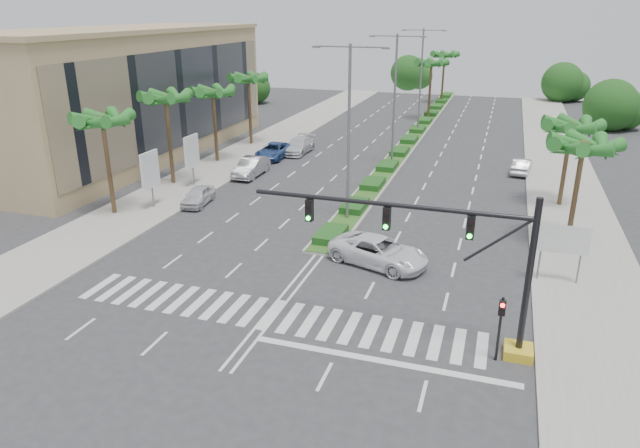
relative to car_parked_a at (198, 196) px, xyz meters
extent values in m
plane|color=#333335|center=(11.80, -13.90, -0.68)|extent=(160.00, 160.00, 0.00)
cube|color=gray|center=(27.00, 6.10, -0.61)|extent=(6.00, 120.00, 0.15)
cube|color=gray|center=(-3.40, 6.10, -0.61)|extent=(6.00, 120.00, 0.15)
cube|color=gray|center=(11.80, 31.10, -0.58)|extent=(2.20, 75.00, 0.20)
cube|color=#2C501B|center=(11.80, 31.10, -0.46)|extent=(1.80, 75.00, 0.04)
cube|color=tan|center=(-14.20, 12.10, 5.32)|extent=(12.00, 36.00, 12.00)
cube|color=gold|center=(23.30, -13.90, -0.46)|extent=(1.20, 1.20, 0.45)
cylinder|color=black|center=(23.30, -13.90, 3.02)|extent=(0.28, 0.28, 7.00)
cylinder|color=black|center=(17.30, -13.90, 5.62)|extent=(12.00, 0.20, 0.20)
cylinder|color=black|center=(21.90, -13.90, 4.52)|extent=(2.53, 0.12, 2.15)
cube|color=black|center=(20.80, -13.90, 4.97)|extent=(0.32, 0.24, 1.00)
cylinder|color=#19E533|center=(20.80, -14.04, 4.65)|extent=(0.20, 0.06, 0.20)
cube|color=black|center=(17.30, -13.90, 4.97)|extent=(0.32, 0.24, 1.00)
cylinder|color=#19E533|center=(17.30, -14.04, 4.65)|extent=(0.20, 0.06, 0.20)
cube|color=black|center=(13.80, -13.90, 4.97)|extent=(0.32, 0.24, 1.00)
cylinder|color=#19E533|center=(13.80, -14.04, 4.65)|extent=(0.20, 0.06, 0.20)
cylinder|color=black|center=(22.40, -14.50, 0.82)|extent=(0.12, 0.12, 3.00)
cube|color=black|center=(22.40, -14.65, 1.92)|extent=(0.28, 0.22, 0.65)
cylinder|color=red|center=(22.40, -14.78, 2.10)|extent=(0.18, 0.05, 0.18)
cylinder|color=slate|center=(24.30, -5.90, 0.72)|extent=(0.10, 0.10, 2.80)
cylinder|color=slate|center=(26.30, -5.90, 0.72)|extent=(0.10, 0.10, 2.80)
cube|color=#0C6638|center=(25.30, -5.90, 1.92)|extent=(2.60, 0.08, 1.50)
cube|color=white|center=(25.30, -5.95, 1.92)|extent=(2.70, 0.02, 1.60)
cylinder|color=slate|center=(-2.70, -1.90, 0.72)|extent=(0.12, 0.12, 2.80)
cube|color=white|center=(-2.70, -1.90, 2.32)|extent=(0.18, 2.10, 2.70)
cube|color=#D8594C|center=(-2.70, -1.90, 2.32)|extent=(0.12, 2.00, 2.60)
cylinder|color=slate|center=(-2.70, 4.10, 0.72)|extent=(0.12, 0.12, 2.80)
cube|color=white|center=(-2.70, 4.10, 2.32)|extent=(0.18, 2.10, 2.70)
cube|color=#D8594C|center=(-2.70, 4.10, 2.32)|extent=(0.12, 2.00, 2.60)
cylinder|color=brown|center=(-4.70, -3.90, 2.82)|extent=(0.32, 0.32, 7.00)
sphere|color=brown|center=(-4.70, -3.90, 6.22)|extent=(0.70, 0.70, 0.70)
cone|color=#206725|center=(-3.60, -3.90, 6.12)|extent=(0.90, 3.62, 1.50)
cone|color=#206725|center=(-4.01, -3.04, 6.12)|extent=(3.39, 2.96, 1.50)
cone|color=#206725|center=(-4.94, -2.83, 6.12)|extent=(3.73, 1.68, 1.50)
cone|color=#206725|center=(-5.69, -3.43, 6.12)|extent=(2.38, 3.65, 1.50)
cone|color=#206725|center=(-5.69, -4.38, 6.12)|extent=(2.38, 3.65, 1.50)
cone|color=#206725|center=(-4.94, -4.98, 6.12)|extent=(3.73, 1.68, 1.50)
cone|color=#206725|center=(-4.01, -4.76, 6.12)|extent=(3.39, 2.96, 1.50)
cylinder|color=brown|center=(-4.70, 4.10, 3.02)|extent=(0.32, 0.32, 7.40)
sphere|color=brown|center=(-4.70, 4.10, 6.62)|extent=(0.70, 0.70, 0.70)
cone|color=#206725|center=(-3.60, 4.10, 6.52)|extent=(0.90, 3.62, 1.50)
cone|color=#206725|center=(-4.01, 4.96, 6.52)|extent=(3.39, 2.96, 1.50)
cone|color=#206725|center=(-4.94, 5.17, 6.52)|extent=(3.73, 1.68, 1.50)
cone|color=#206725|center=(-5.69, 4.57, 6.52)|extent=(2.38, 3.65, 1.50)
cone|color=#206725|center=(-5.69, 3.62, 6.52)|extent=(2.38, 3.65, 1.50)
cone|color=#206725|center=(-4.94, 3.02, 6.52)|extent=(3.73, 1.68, 1.50)
cone|color=#206725|center=(-4.01, 3.24, 6.52)|extent=(3.39, 2.96, 1.50)
cylinder|color=brown|center=(-4.70, 12.10, 2.72)|extent=(0.32, 0.32, 6.80)
sphere|color=brown|center=(-4.70, 12.10, 6.02)|extent=(0.70, 0.70, 0.70)
cone|color=#206725|center=(-3.60, 12.10, 5.92)|extent=(0.90, 3.62, 1.50)
cone|color=#206725|center=(-4.01, 12.96, 5.92)|extent=(3.39, 2.96, 1.50)
cone|color=#206725|center=(-4.94, 13.17, 5.92)|extent=(3.73, 1.68, 1.50)
cone|color=#206725|center=(-5.69, 12.57, 5.92)|extent=(2.38, 3.65, 1.50)
cone|color=#206725|center=(-5.69, 11.62, 5.92)|extent=(2.38, 3.65, 1.50)
cone|color=#206725|center=(-4.94, 11.02, 5.92)|extent=(3.73, 1.68, 1.50)
cone|color=#206725|center=(-4.01, 11.24, 5.92)|extent=(3.39, 2.96, 1.50)
cylinder|color=brown|center=(-4.70, 20.10, 2.92)|extent=(0.32, 0.32, 7.20)
sphere|color=brown|center=(-4.70, 20.10, 6.42)|extent=(0.70, 0.70, 0.70)
cone|color=#206725|center=(-3.60, 20.10, 6.32)|extent=(0.90, 3.62, 1.50)
cone|color=#206725|center=(-4.01, 20.96, 6.32)|extent=(3.39, 2.96, 1.50)
cone|color=#206725|center=(-4.94, 21.17, 6.32)|extent=(3.73, 1.68, 1.50)
cone|color=#206725|center=(-5.69, 20.57, 6.32)|extent=(2.38, 3.65, 1.50)
cone|color=#206725|center=(-5.69, 19.62, 6.32)|extent=(2.38, 3.65, 1.50)
cone|color=#206725|center=(-4.94, 19.02, 6.32)|extent=(3.73, 1.68, 1.50)
cone|color=#206725|center=(-4.01, 19.24, 6.32)|extent=(3.39, 2.96, 1.50)
cylinder|color=brown|center=(26.30, 0.10, 2.57)|extent=(0.32, 0.32, 6.50)
sphere|color=brown|center=(26.30, 0.10, 5.72)|extent=(0.70, 0.70, 0.70)
cone|color=#206725|center=(27.40, 0.10, 5.62)|extent=(0.90, 3.62, 1.50)
cone|color=#206725|center=(26.99, 0.96, 5.62)|extent=(3.39, 2.96, 1.50)
cone|color=#206725|center=(26.06, 1.17, 5.62)|extent=(3.73, 1.68, 1.50)
cone|color=#206725|center=(25.31, 0.57, 5.62)|extent=(2.38, 3.65, 1.50)
cone|color=#206725|center=(25.31, -0.38, 5.62)|extent=(2.38, 3.65, 1.50)
cone|color=#206725|center=(26.06, -0.98, 5.62)|extent=(3.73, 1.68, 1.50)
cone|color=#206725|center=(26.99, -0.76, 5.62)|extent=(3.39, 2.96, 1.50)
cylinder|color=brown|center=(26.30, 8.10, 2.42)|extent=(0.32, 0.32, 6.20)
sphere|color=brown|center=(26.30, 8.10, 5.42)|extent=(0.70, 0.70, 0.70)
cone|color=#206725|center=(27.40, 8.10, 5.32)|extent=(0.90, 3.62, 1.50)
cone|color=#206725|center=(26.99, 8.96, 5.32)|extent=(3.39, 2.96, 1.50)
cone|color=#206725|center=(26.06, 9.17, 5.32)|extent=(3.73, 1.68, 1.50)
cone|color=#206725|center=(25.31, 8.57, 5.32)|extent=(2.38, 3.65, 1.50)
cone|color=#206725|center=(25.31, 7.62, 5.32)|extent=(2.38, 3.65, 1.50)
cone|color=#206725|center=(26.06, 7.02, 5.32)|extent=(3.73, 1.68, 1.50)
cone|color=#206725|center=(26.99, 7.24, 5.32)|extent=(3.39, 2.96, 1.50)
cylinder|color=brown|center=(11.80, 41.10, 3.07)|extent=(0.32, 0.32, 7.50)
sphere|color=brown|center=(11.80, 41.10, 6.72)|extent=(0.70, 0.70, 0.70)
cone|color=#206725|center=(12.90, 41.10, 6.62)|extent=(0.90, 3.62, 1.50)
cone|color=#206725|center=(12.49, 41.96, 6.62)|extent=(3.39, 2.96, 1.50)
cone|color=#206725|center=(11.56, 42.17, 6.62)|extent=(3.73, 1.68, 1.50)
cone|color=#206725|center=(10.81, 41.57, 6.62)|extent=(2.38, 3.65, 1.50)
cone|color=#206725|center=(10.81, 40.62, 6.62)|extent=(2.38, 3.65, 1.50)
cone|color=#206725|center=(11.56, 40.02, 6.62)|extent=(3.73, 1.68, 1.50)
cone|color=#206725|center=(12.49, 40.24, 6.62)|extent=(3.39, 2.96, 1.50)
cylinder|color=brown|center=(11.80, 56.10, 3.07)|extent=(0.32, 0.32, 7.50)
sphere|color=brown|center=(11.80, 56.10, 6.72)|extent=(0.70, 0.70, 0.70)
cone|color=#206725|center=(12.90, 56.10, 6.62)|extent=(0.90, 3.62, 1.50)
cone|color=#206725|center=(12.49, 56.96, 6.62)|extent=(3.39, 2.96, 1.50)
cone|color=#206725|center=(11.56, 57.17, 6.62)|extent=(3.73, 1.68, 1.50)
cone|color=#206725|center=(10.81, 56.57, 6.62)|extent=(2.38, 3.65, 1.50)
cone|color=#206725|center=(10.81, 55.62, 6.62)|extent=(2.38, 3.65, 1.50)
cone|color=#206725|center=(11.56, 55.02, 6.62)|extent=(3.73, 1.68, 1.50)
cone|color=#206725|center=(12.49, 55.24, 6.62)|extent=(3.39, 2.96, 1.50)
cylinder|color=slate|center=(11.80, 0.10, 5.32)|extent=(0.20, 0.20, 12.00)
cylinder|color=slate|center=(10.60, 0.10, 11.12)|extent=(2.40, 0.10, 0.10)
cylinder|color=slate|center=(13.00, 0.10, 11.12)|extent=(2.40, 0.10, 0.10)
cube|color=slate|center=(9.50, 0.10, 11.07)|extent=(0.50, 0.25, 0.12)
cube|color=slate|center=(14.10, 0.10, 11.07)|extent=(0.50, 0.25, 0.12)
cylinder|color=slate|center=(11.80, 16.10, 5.32)|extent=(0.20, 0.20, 12.00)
cylinder|color=slate|center=(10.60, 16.10, 11.12)|extent=(2.40, 0.10, 0.10)
cylinder|color=slate|center=(13.00, 16.10, 11.12)|extent=(2.40, 0.10, 0.10)
cube|color=slate|center=(9.50, 16.10, 11.07)|extent=(0.50, 0.25, 0.12)
cube|color=slate|center=(14.10, 16.10, 11.07)|extent=(0.50, 0.25, 0.12)
cylinder|color=slate|center=(11.80, 32.10, 5.32)|extent=(0.20, 0.20, 12.00)
cylinder|color=slate|center=(10.60, 32.10, 11.12)|extent=(2.40, 0.10, 0.10)
cylinder|color=slate|center=(13.00, 32.10, 11.12)|extent=(2.40, 0.10, 0.10)
cube|color=slate|center=(9.50, 32.10, 11.07)|extent=(0.50, 0.25, 0.12)
cube|color=slate|center=(14.10, 32.10, 11.07)|extent=(0.50, 0.25, 0.12)
imported|color=silver|center=(0.00, 0.00, 0.00)|extent=(2.09, 4.19, 1.37)
imported|color=#9D9DA2|center=(0.55, 8.54, 0.14)|extent=(1.78, 5.02, 1.65)
imported|color=#2B4886|center=(0.00, 15.19, 0.06)|extent=(2.52, 5.40, 1.50)
imported|color=silver|center=(1.63, 17.97, 0.10)|extent=(2.30, 5.48, 1.58)
imported|color=white|center=(15.50, -6.47, 0.13)|extent=(6.45, 4.45, 1.64)
imported|color=#AEADB2|center=(23.60, 16.87, 0.01)|extent=(1.96, 4.36, 1.39)
camera|label=1|loc=(21.65, -36.54, 13.38)|focal=32.00mm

